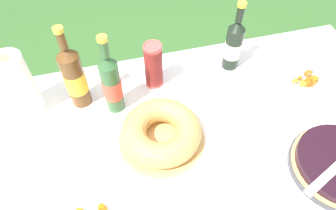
# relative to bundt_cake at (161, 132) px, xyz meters

# --- Properties ---
(garden_table) EXTENTS (1.79, 1.20, 0.66)m
(garden_table) POSITION_rel_bundt_cake_xyz_m (0.09, -0.16, -0.10)
(garden_table) COLOR brown
(garden_table) RESTS_ON ground_plane
(tablecloth) EXTENTS (1.80, 1.21, 0.10)m
(tablecloth) POSITION_rel_bundt_cake_xyz_m (0.09, -0.16, -0.06)
(tablecloth) COLOR white
(tablecloth) RESTS_ON garden_table
(bundt_cake) EXTENTS (0.31, 0.31, 0.09)m
(bundt_cake) POSITION_rel_bundt_cake_xyz_m (0.00, 0.00, 0.00)
(bundt_cake) COLOR tan
(bundt_cake) RESTS_ON tablecloth
(cup_stack) EXTENTS (0.07, 0.07, 0.20)m
(cup_stack) POSITION_rel_bundt_cake_xyz_m (0.04, 0.28, 0.05)
(cup_stack) COLOR #E04C47
(cup_stack) RESTS_ON tablecloth
(cider_bottle_green) EXTENTS (0.07, 0.07, 0.34)m
(cider_bottle_green) POSITION_rel_bundt_cake_xyz_m (-0.14, 0.19, 0.08)
(cider_bottle_green) COLOR #2D562D
(cider_bottle_green) RESTS_ON tablecloth
(cider_bottle_amber) EXTENTS (0.08, 0.08, 0.35)m
(cider_bottle_amber) POSITION_rel_bundt_cake_xyz_m (-0.26, 0.26, 0.09)
(cider_bottle_amber) COLOR brown
(cider_bottle_amber) RESTS_ON tablecloth
(juice_bottle_red) EXTENTS (0.07, 0.07, 0.31)m
(juice_bottle_red) POSITION_rel_bundt_cake_xyz_m (0.38, 0.30, 0.07)
(juice_bottle_red) COLOR black
(juice_bottle_red) RESTS_ON tablecloth
(snack_plate_left) EXTENTS (0.23, 0.23, 0.06)m
(snack_plate_left) POSITION_rel_bundt_cake_xyz_m (0.66, 0.12, -0.03)
(snack_plate_left) COLOR white
(snack_plate_left) RESTS_ON tablecloth
(paper_towel_roll) EXTENTS (0.11, 0.11, 0.26)m
(paper_towel_roll) POSITION_rel_bundt_cake_xyz_m (-0.46, 0.27, 0.08)
(paper_towel_roll) COLOR white
(paper_towel_roll) RESTS_ON tablecloth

